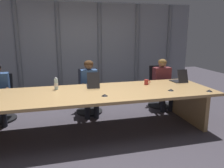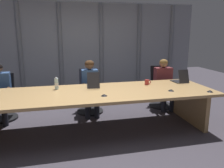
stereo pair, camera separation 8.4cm
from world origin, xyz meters
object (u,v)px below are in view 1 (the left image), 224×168
(water_bottle_primary, at_px, (56,84))
(office_chair_left_mid, at_px, (89,96))
(office_chair_center, at_px, (160,91))
(conference_mic_right_side, at_px, (209,91))
(laptop_left_mid, at_px, (93,84))
(conference_mic_middle, at_px, (105,95))
(conference_mic_left_side, at_px, (171,90))
(laptop_center, at_px, (179,80))
(person_left_mid, at_px, (90,84))
(office_chair_left_end, at_px, (1,103))
(person_center, at_px, (163,80))
(coffee_mug_far, at_px, (147,82))

(water_bottle_primary, bearing_deg, office_chair_left_mid, 45.51)
(office_chair_center, distance_m, conference_mic_right_side, 1.65)
(laptop_left_mid, bearing_deg, office_chair_left_mid, 3.88)
(conference_mic_middle, relative_size, conference_mic_right_side, 1.00)
(water_bottle_primary, relative_size, conference_mic_left_side, 2.08)
(laptop_left_mid, bearing_deg, conference_mic_right_side, -107.32)
(laptop_center, bearing_deg, conference_mic_middle, 107.93)
(office_chair_left_mid, xyz_separation_m, person_left_mid, (0.00, -0.16, 0.32))
(laptop_left_mid, distance_m, office_chair_left_end, 2.03)
(conference_mic_middle, bearing_deg, person_left_mid, 92.84)
(office_chair_center, height_order, person_center, person_center)
(office_chair_left_end, bearing_deg, conference_mic_right_side, 76.10)
(person_left_mid, relative_size, conference_mic_left_side, 10.98)
(laptop_left_mid, relative_size, person_center, 0.37)
(conference_mic_left_side, xyz_separation_m, conference_mic_middle, (-1.26, -0.04, 0.00))
(laptop_center, bearing_deg, laptop_left_mid, 87.66)
(office_chair_left_end, xyz_separation_m, office_chair_left_mid, (1.86, 0.00, 0.01))
(office_chair_left_end, height_order, person_center, person_center)
(person_center, height_order, conference_mic_right_side, person_center)
(person_center, relative_size, coffee_mug_far, 8.89)
(laptop_left_mid, relative_size, person_left_mid, 0.36)
(office_chair_left_end, relative_size, conference_mic_left_side, 8.64)
(laptop_center, relative_size, office_chair_left_end, 0.43)
(water_bottle_primary, bearing_deg, office_chair_left_end, 147.57)
(laptop_center, xyz_separation_m, office_chair_left_mid, (-1.85, 0.75, -0.44))
(coffee_mug_far, distance_m, conference_mic_right_side, 1.20)
(coffee_mug_far, height_order, conference_mic_right_side, coffee_mug_far)
(office_chair_left_mid, height_order, water_bottle_primary, office_chair_left_mid)
(office_chair_center, distance_m, coffee_mug_far, 1.13)
(office_chair_left_end, height_order, office_chair_left_mid, office_chair_left_mid)
(person_left_mid, bearing_deg, laptop_center, 74.01)
(person_center, distance_m, conference_mic_right_side, 1.44)
(person_center, bearing_deg, laptop_left_mid, -67.93)
(water_bottle_primary, bearing_deg, person_center, 12.91)
(laptop_left_mid, distance_m, conference_mic_middle, 0.67)
(laptop_center, distance_m, conference_mic_left_side, 0.80)
(coffee_mug_far, bearing_deg, conference_mic_right_side, -42.66)
(person_center, relative_size, water_bottle_primary, 5.16)
(office_chair_center, distance_m, conference_mic_middle, 2.26)
(office_chair_center, relative_size, conference_mic_middle, 9.02)
(laptop_left_mid, relative_size, conference_mic_right_side, 4.01)
(conference_mic_left_side, bearing_deg, office_chair_center, 71.10)
(person_center, bearing_deg, person_left_mid, -85.77)
(office_chair_left_mid, bearing_deg, laptop_center, 70.76)
(laptop_left_mid, distance_m, conference_mic_left_side, 1.48)
(water_bottle_primary, height_order, coffee_mug_far, water_bottle_primary)
(office_chair_left_mid, relative_size, person_center, 0.83)
(person_left_mid, xyz_separation_m, water_bottle_primary, (-0.72, -0.57, 0.17))
(office_chair_left_end, height_order, conference_mic_middle, office_chair_left_end)
(office_chair_left_mid, height_order, person_center, person_center)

